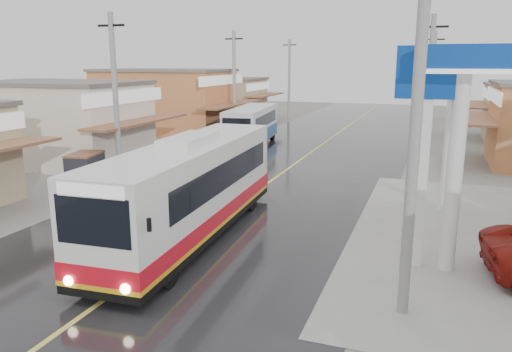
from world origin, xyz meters
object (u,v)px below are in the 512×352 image
(tricycle_near, at_px, (85,167))
(second_bus, at_px, (251,125))
(cyclist, at_px, (136,178))
(coach_bus, at_px, (192,189))

(tricycle_near, bearing_deg, second_bus, 63.69)
(second_bus, height_order, cyclist, second_bus)
(cyclist, xyz_separation_m, tricycle_near, (-3.06, 0.38, 0.24))
(cyclist, bearing_deg, coach_bus, -36.80)
(coach_bus, relative_size, cyclist, 5.58)
(cyclist, distance_m, tricycle_near, 3.09)
(second_bus, height_order, tricycle_near, second_bus)
(second_bus, bearing_deg, cyclist, -98.82)
(second_bus, distance_m, cyclist, 13.77)
(coach_bus, height_order, cyclist, coach_bus)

